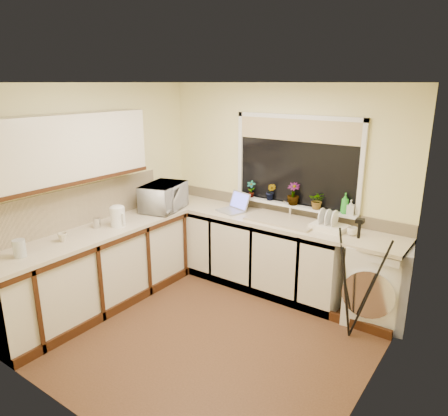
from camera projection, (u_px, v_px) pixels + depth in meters
The scene contains 34 objects.
floor at pixel (207, 330), 4.34m from camera, with size 3.20×3.20×0.00m, color brown.
ceiling at pixel (204, 82), 3.64m from camera, with size 3.20×3.20×0.00m, color white.
wall_back at pixel (281, 187), 5.16m from camera, with size 3.20×3.20×0.00m, color #EFE69F.
wall_front at pixel (69, 273), 2.82m from camera, with size 3.20×3.20×0.00m, color #EFE69F.
wall_left at pixel (97, 193), 4.88m from camera, with size 3.00×3.00×0.00m, color #EFE69F.
wall_right at pixel (377, 256), 3.10m from camera, with size 3.00×3.00×0.00m, color #EFE69F.
base_cabinet_back at pixel (244, 248), 5.34m from camera, with size 2.55×0.60×0.86m, color silver.
base_cabinet_left at pixel (99, 271), 4.71m from camera, with size 0.54×2.40×0.86m, color silver.
worktop_back at pixel (268, 219), 5.03m from camera, with size 3.20×0.60×0.04m, color beige.
worktop_left at pixel (95, 233), 4.58m from camera, with size 0.60×2.40×0.04m, color beige.
upper_cabinet at pixel (66, 149), 4.28m from camera, with size 0.28×1.90×0.70m, color silver.
splashback_left at pixel (76, 207), 4.67m from camera, with size 0.02×2.40×0.45m, color beige.
splashback_back at pixel (280, 207), 5.23m from camera, with size 3.20×0.02×0.14m, color beige.
window_glass at pixel (296, 162), 4.95m from camera, with size 1.50×0.02×1.00m, color black.
window_blind at pixel (297, 130), 4.82m from camera, with size 1.50×0.02×0.25m, color tan.
windowsill at pixel (292, 205), 5.05m from camera, with size 1.60×0.14×0.03m, color white.
sink at pixel (283, 220), 4.91m from camera, with size 0.82×0.46×0.03m, color tan.
faucet at pixel (290, 207), 5.02m from camera, with size 0.03×0.03×0.24m, color silver.
washing_machine at pixel (378, 281), 4.44m from camera, with size 0.62×0.60×0.88m, color white.
laptop at pixel (234, 206), 5.28m from camera, with size 0.40×0.40×0.23m.
kettle at pixel (118, 217), 4.70m from camera, with size 0.17×0.17×0.22m, color white.
dish_rack at pixel (329, 227), 4.62m from camera, with size 0.37×0.28×0.06m, color white.
tripod at pixel (354, 280), 4.07m from camera, with size 0.62×0.62×1.24m, color black, non-canonical shape.
glass_jug at pixel (19, 248), 3.88m from camera, with size 0.11×0.11×0.17m, color silver.
steel_jar at pixel (97, 223), 4.67m from camera, with size 0.08×0.08×0.11m, color silver.
microwave at pixel (164, 197), 5.30m from camera, with size 0.60×0.41×0.33m, color white.
plant_a at pixel (251, 189), 5.32m from camera, with size 0.11×0.08×0.21m, color #999999.
plant_b at pixel (271, 192), 5.18m from camera, with size 0.12×0.10×0.22m, color #999999.
plant_c at pixel (293, 194), 4.99m from camera, with size 0.15×0.15×0.26m, color #999999.
plant_d at pixel (318, 200), 4.82m from camera, with size 0.19×0.16×0.21m, color #999999.
soap_bottle_green at pixel (345, 203), 4.66m from camera, with size 0.09×0.09×0.23m, color green.
soap_bottle_clear at pixel (351, 207), 4.62m from camera, with size 0.08×0.08×0.17m, color #999999.
cup_back at pixel (352, 231), 4.44m from camera, with size 0.11×0.11×0.09m, color silver.
cup_left at pixel (63, 237), 4.27m from camera, with size 0.10×0.10×0.09m, color beige.
Camera 1 is at (2.34, -2.99, 2.45)m, focal length 33.78 mm.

